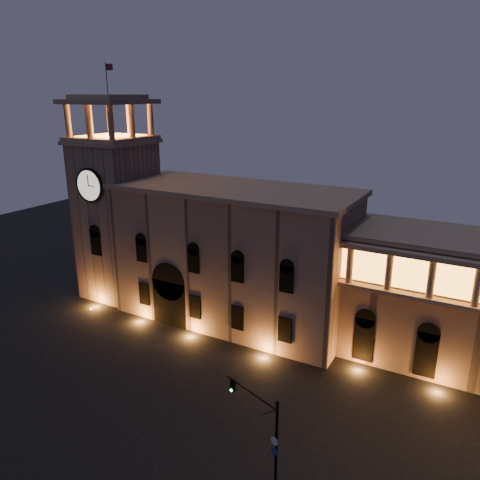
% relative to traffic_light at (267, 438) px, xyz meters
% --- Properties ---
extents(ground, '(160.00, 160.00, 0.00)m').
position_rel_traffic_light_xyz_m(ground, '(-14.10, 1.20, -4.21)').
color(ground, black).
rests_on(ground, ground).
extents(government_building, '(30.80, 12.80, 17.60)m').
position_rel_traffic_light_xyz_m(government_building, '(-16.18, 23.13, 4.56)').
color(government_building, '#90725E').
rests_on(government_building, ground).
extents(clock_tower, '(9.80, 9.80, 32.40)m').
position_rel_traffic_light_xyz_m(clock_tower, '(-34.60, 22.18, 8.29)').
color(clock_tower, '#90725E').
rests_on(clock_tower, ground).
extents(traffic_light, '(5.53, 2.29, 8.02)m').
position_rel_traffic_light_xyz_m(traffic_light, '(0.00, 0.00, 0.00)').
color(traffic_light, black).
rests_on(traffic_light, ground).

